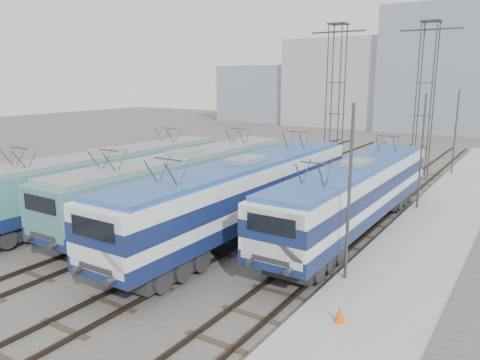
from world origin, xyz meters
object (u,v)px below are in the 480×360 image
(mast_rear, at_px, (455,134))
(locomotive_center_left, at_px, (183,180))
(mast_front, at_px, (349,198))
(locomotive_center_right, at_px, (243,191))
(safety_cone, at_px, (340,314))
(locomotive_far_left, at_px, (105,177))
(catenary_tower_east, at_px, (425,94))
(locomotive_far_right, at_px, (355,191))
(mast_mid, at_px, (421,154))
(catenary_tower_west, at_px, (335,93))

(mast_rear, bearing_deg, locomotive_center_left, -117.76)
(locomotive_center_left, height_order, mast_front, mast_front)
(locomotive_center_right, height_order, safety_cone, locomotive_center_right)
(locomotive_far_left, height_order, catenary_tower_east, catenary_tower_east)
(locomotive_center_right, distance_m, locomotive_far_right, 5.67)
(mast_front, xyz_separation_m, mast_mid, (0.00, 12.00, 0.00))
(mast_front, xyz_separation_m, mast_rear, (0.00, 24.00, 0.00))
(safety_cone, bearing_deg, mast_mid, 93.95)
(locomotive_center_right, bearing_deg, catenary_tower_west, 97.37)
(mast_mid, relative_size, mast_rear, 1.00)
(mast_front, distance_m, mast_mid, 12.00)
(locomotive_far_right, distance_m, catenary_tower_west, 16.11)
(mast_mid, bearing_deg, catenary_tower_west, 137.07)
(locomotive_center_right, distance_m, safety_cone, 9.65)
(catenary_tower_east, bearing_deg, locomotive_far_left, -123.22)
(catenary_tower_east, xyz_separation_m, mast_front, (2.10, -22.00, -3.14))
(locomotive_far_left, relative_size, mast_mid, 2.56)
(catenary_tower_east, xyz_separation_m, mast_rear, (2.10, 2.00, -3.14))
(locomotive_center_right, distance_m, mast_mid, 11.39)
(mast_front, bearing_deg, mast_rear, 90.00)
(locomotive_center_right, height_order, locomotive_far_right, locomotive_center_right)
(safety_cone, bearing_deg, mast_front, 107.75)
(catenary_tower_east, relative_size, mast_rear, 1.71)
(catenary_tower_west, height_order, mast_rear, catenary_tower_west)
(locomotive_center_right, xyz_separation_m, catenary_tower_east, (4.25, 19.40, 4.25))
(locomotive_center_left, relative_size, catenary_tower_west, 1.52)
(locomotive_far_left, relative_size, catenary_tower_west, 1.49)
(mast_rear, bearing_deg, mast_mid, -90.00)
(catenary_tower_west, height_order, mast_mid, catenary_tower_west)
(catenary_tower_west, height_order, safety_cone, catenary_tower_west)
(catenary_tower_west, distance_m, catenary_tower_east, 6.80)
(catenary_tower_east, height_order, mast_mid, catenary_tower_east)
(catenary_tower_east, distance_m, safety_cone, 26.21)
(locomotive_far_right, xyz_separation_m, mast_mid, (1.85, 5.95, 1.24))
(catenary_tower_west, xyz_separation_m, mast_rear, (8.60, 4.00, -3.14))
(safety_cone, bearing_deg, locomotive_center_left, 150.67)
(catenary_tower_west, xyz_separation_m, safety_cone, (9.66, -23.31, -6.06))
(locomotive_far_left, height_order, mast_mid, mast_mid)
(locomotive_center_left, xyz_separation_m, mast_rear, (10.85, 20.62, 1.23))
(locomotive_far_left, bearing_deg, safety_cone, -17.19)
(mast_rear, xyz_separation_m, safety_cone, (1.06, -27.31, -2.91))
(locomotive_far_left, distance_m, catenary_tower_east, 24.58)
(catenary_tower_east, relative_size, mast_mid, 1.71)
(locomotive_center_left, bearing_deg, locomotive_far_left, -160.26)
(mast_mid, bearing_deg, safety_cone, -86.05)
(catenary_tower_west, bearing_deg, safety_cone, -67.49)
(locomotive_center_left, distance_m, mast_mid, 13.91)
(mast_rear, bearing_deg, locomotive_far_right, -95.88)
(locomotive_center_left, relative_size, locomotive_far_right, 1.03)
(catenary_tower_east, bearing_deg, locomotive_far_right, -89.10)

